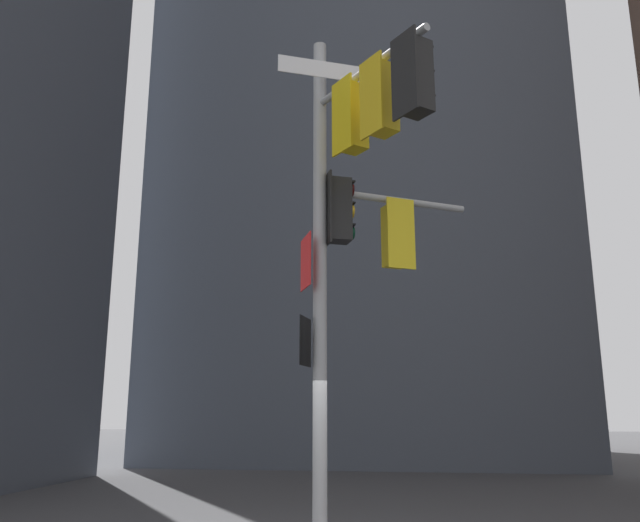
{
  "coord_description": "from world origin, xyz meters",
  "views": [
    {
      "loc": [
        1.33,
        -9.23,
        2.09
      ],
      "look_at": [
        -0.05,
        0.36,
        4.37
      ],
      "focal_mm": 35.69,
      "sensor_mm": 36.0,
      "label": 1
    }
  ],
  "objects": [
    {
      "name": "building_mid_block",
      "position": [
        -0.77,
        22.53,
        23.25
      ],
      "size": [
        17.11,
        17.11,
        46.49
      ],
      "primitive_type": "cube",
      "color": "#4C5460",
      "rests_on": "ground"
    },
    {
      "name": "signal_pole_assembly",
      "position": [
        0.59,
        -0.36,
        5.11
      ],
      "size": [
        2.85,
        3.38,
        7.92
      ],
      "color": "#9EA0A3",
      "rests_on": "ground"
    }
  ]
}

